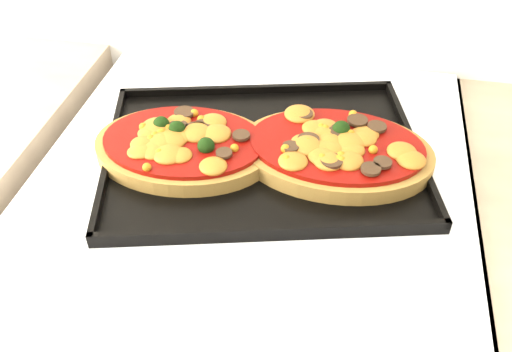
% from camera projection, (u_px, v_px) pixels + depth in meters
% --- Properties ---
extents(stove, '(0.60, 0.60, 0.91)m').
position_uv_depth(stove, '(255.00, 345.00, 1.09)').
color(stove, white).
rests_on(stove, floor).
extents(baking_tray, '(0.49, 0.41, 0.02)m').
position_uv_depth(baking_tray, '(263.00, 152.00, 0.79)').
color(baking_tray, black).
rests_on(baking_tray, stove).
extents(pizza_left, '(0.25, 0.19, 0.04)m').
position_uv_depth(pizza_left, '(184.00, 144.00, 0.78)').
color(pizza_left, '#A57939').
rests_on(pizza_left, baking_tray).
extents(pizza_right, '(0.26, 0.18, 0.04)m').
position_uv_depth(pizza_right, '(336.00, 149.00, 0.77)').
color(pizza_right, '#A57939').
rests_on(pizza_right, baking_tray).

